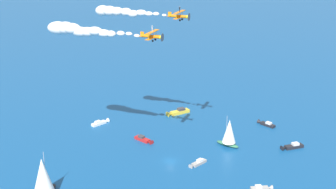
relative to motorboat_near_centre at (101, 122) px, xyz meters
name	(u,v)px	position (x,y,z in m)	size (l,w,h in m)	color
ground_plane	(170,161)	(-11.55, 38.53, -0.57)	(2000.00, 2000.00, 0.00)	navy
motorboat_near_centre	(101,122)	(0.00, 0.00, 0.00)	(7.48, 4.30, 2.11)	white
motorboat_far_port	(265,124)	(-56.53, 26.56, 0.00)	(4.15, 7.44, 2.10)	black
motorboat_far_stbd	(145,140)	(-9.45, 21.29, 0.03)	(4.93, 7.76, 2.21)	#B21E1E
motorboat_inshore	(197,163)	(-18.22, 44.20, -0.05)	(6.88, 3.94, 1.94)	#9E9993
sailboat_trailing	(229,133)	(-34.32, 36.43, 4.39)	(6.43, 8.51, 10.87)	#33704C
sailboat_ahead	(43,177)	(28.75, 43.17, 5.39)	(8.74, 9.53, 13.06)	black
motorboat_mid_cluster	(263,188)	(-28.41, 64.90, -0.08)	(6.47, 3.41, 1.82)	#9E9993
motorboat_outer_ring_a	(177,112)	(-30.72, 2.70, 0.20)	(10.08, 3.72, 2.86)	gold
motorboat_outer_ring_b	(291,147)	(-52.64, 46.72, 0.07)	(8.26, 2.75, 2.35)	black
biplane_lead	(179,16)	(-16.36, 34.35, 44.96)	(6.45, 6.47, 3.55)	orange
wingwalker_lead	(180,9)	(-16.37, 34.35, 47.11)	(1.15, 1.10, 1.53)	black
smoke_trail_lead	(117,12)	(-1.83, 19.19, 44.94)	(18.53, 19.63, 3.39)	silver
biplane_wingman	(152,36)	(-4.91, 40.80, 41.12)	(6.45, 6.47, 3.55)	orange
wingwalker_wingman	(152,28)	(-4.93, 40.80, 43.31)	(0.73, 0.71, 1.75)	white
smoke_trail_wingman	(75,30)	(12.61, 22.43, 40.98)	(23.41, 24.90, 4.14)	silver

